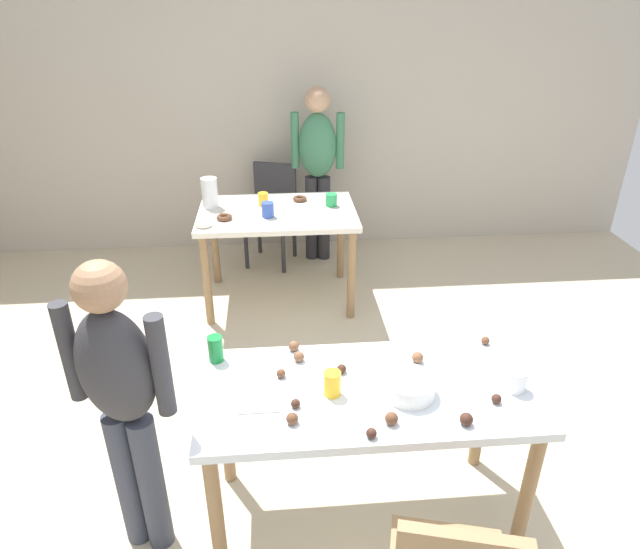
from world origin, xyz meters
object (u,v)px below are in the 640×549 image
at_px(person_girl_near, 122,394).
at_px(mixing_bowl, 409,386).
at_px(soda_can, 216,349).
at_px(pitcher_far, 210,193).
at_px(chair_far_table, 272,208).
at_px(person_adult_far, 318,161).
at_px(dining_table_far, 278,223).
at_px(dining_table_near, 367,407).

relative_size(person_girl_near, mixing_bowl, 6.65).
bearing_deg(soda_can, person_girl_near, -138.03).
bearing_deg(pitcher_far, soda_can, -84.25).
xyz_separation_m(chair_far_table, person_girl_near, (-0.59, -2.89, 0.33)).
xyz_separation_m(person_adult_far, pitcher_far, (-0.86, -0.61, -0.05)).
height_order(person_girl_near, person_adult_far, person_adult_far).
bearing_deg(chair_far_table, mixing_bowl, -79.38).
bearing_deg(soda_can, person_adult_far, 75.61).
distance_m(mixing_bowl, pitcher_far, 2.47).
xyz_separation_m(person_girl_near, pitcher_far, (0.14, 2.26, 0.03)).
relative_size(chair_far_table, mixing_bowl, 4.14).
distance_m(soda_can, pitcher_far, 1.97).
bearing_deg(chair_far_table, dining_table_far, -86.92).
height_order(person_adult_far, soda_can, person_adult_far).
bearing_deg(dining_table_near, dining_table_far, 99.30).
relative_size(chair_far_table, person_girl_near, 0.62).
bearing_deg(person_girl_near, person_adult_far, 70.93).
distance_m(dining_table_near, dining_table_far, 2.12).
height_order(dining_table_near, soda_can, soda_can).
relative_size(chair_far_table, soda_can, 7.13).
distance_m(person_girl_near, mixing_bowl, 1.13).
xyz_separation_m(dining_table_near, dining_table_far, (-0.34, 2.09, 0.00)).
relative_size(person_girl_near, soda_can, 11.46).
height_order(chair_far_table, person_girl_near, person_girl_near).
bearing_deg(dining_table_near, pitcher_far, 110.79).
relative_size(dining_table_far, person_adult_far, 0.77).
bearing_deg(chair_far_table, person_girl_near, -101.59).
relative_size(dining_table_near, dining_table_far, 1.19).
bearing_deg(mixing_bowl, person_adult_far, 92.77).
bearing_deg(person_girl_near, dining_table_near, 3.04).
distance_m(dining_table_near, person_girl_near, 0.99).
relative_size(dining_table_far, mixing_bowl, 5.55).
height_order(soda_can, pitcher_far, pitcher_far).
bearing_deg(dining_table_near, person_girl_near, -176.96).
relative_size(soda_can, pitcher_far, 0.54).
bearing_deg(person_girl_near, soda_can, 41.97).
bearing_deg(pitcher_far, dining_table_far, -13.28).
bearing_deg(chair_far_table, soda_can, -95.71).
relative_size(dining_table_near, person_girl_near, 0.99).
height_order(dining_table_near, mixing_bowl, mixing_bowl).
distance_m(person_adult_far, soda_can, 2.66).
height_order(dining_table_near, pitcher_far, pitcher_far).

